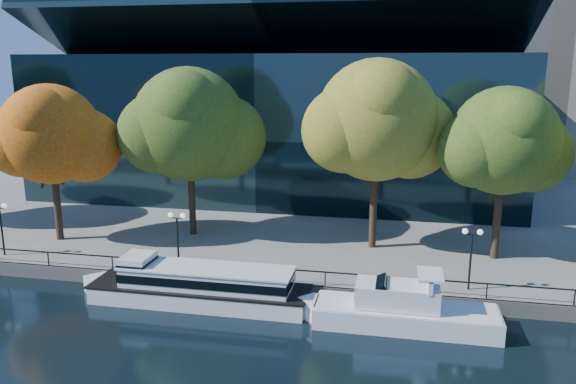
% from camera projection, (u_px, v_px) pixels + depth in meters
% --- Properties ---
extents(ground, '(160.00, 160.00, 0.00)m').
position_uv_depth(ground, '(237.00, 315.00, 34.52)').
color(ground, black).
rests_on(ground, ground).
extents(promenade, '(90.00, 67.08, 1.00)m').
position_uv_depth(promenade, '(321.00, 185.00, 69.17)').
color(promenade, slate).
rests_on(promenade, ground).
extents(railing, '(88.20, 0.08, 0.99)m').
position_uv_depth(railing, '(250.00, 267.00, 37.19)').
color(railing, black).
rests_on(railing, promenade).
extents(convention_building, '(50.00, 24.57, 21.43)m').
position_uv_depth(convention_building, '(281.00, 123.00, 63.76)').
color(convention_building, black).
rests_on(convention_building, ground).
extents(tour_boat, '(15.55, 3.47, 2.95)m').
position_uv_depth(tour_boat, '(194.00, 284.00, 36.09)').
color(tour_boat, white).
rests_on(tour_boat, ground).
extents(cruiser_near, '(11.80, 3.04, 3.42)m').
position_uv_depth(cruiser_near, '(398.00, 309.00, 32.83)').
color(cruiser_near, white).
rests_on(cruiser_near, ground).
extents(tree_1, '(9.90, 8.11, 12.62)m').
position_uv_depth(tree_1, '(52.00, 136.00, 44.22)').
color(tree_1, black).
rests_on(tree_1, promenade).
extents(tree_2, '(11.60, 9.51, 13.92)m').
position_uv_depth(tree_2, '(191.00, 127.00, 45.53)').
color(tree_2, black).
rests_on(tree_2, promenade).
extents(tree_3, '(11.50, 9.43, 14.56)m').
position_uv_depth(tree_3, '(379.00, 123.00, 41.97)').
color(tree_3, black).
rests_on(tree_3, promenade).
extents(tree_4, '(9.65, 7.92, 12.62)m').
position_uv_depth(tree_4, '(506.00, 143.00, 39.73)').
color(tree_4, black).
rests_on(tree_4, promenade).
extents(lamp_0, '(1.26, 0.36, 4.03)m').
position_uv_depth(lamp_0, '(0.00, 217.00, 41.68)').
color(lamp_0, black).
rests_on(lamp_0, promenade).
extents(lamp_1, '(1.26, 0.36, 4.03)m').
position_uv_depth(lamp_1, '(177.00, 227.00, 39.00)').
color(lamp_1, black).
rests_on(lamp_1, promenade).
extents(lamp_2, '(1.26, 0.36, 4.03)m').
position_uv_depth(lamp_2, '(472.00, 245.00, 35.23)').
color(lamp_2, black).
rests_on(lamp_2, promenade).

